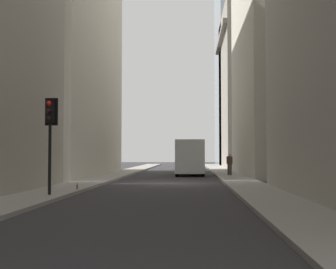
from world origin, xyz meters
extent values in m
plane|color=#302D30|center=(0.00, 0.00, 0.00)|extent=(135.00, 135.00, 0.00)
cube|color=gray|center=(0.00, 4.50, 0.07)|extent=(90.00, 2.20, 0.14)
cube|color=gray|center=(0.00, -4.50, 0.07)|extent=(90.00, 2.20, 0.14)
cube|color=beige|center=(10.31, -10.60, 11.14)|extent=(16.05, 10.00, 22.28)
cube|color=gray|center=(31.50, -10.60, 10.11)|extent=(16.24, 10.00, 20.23)
cube|color=gray|center=(31.50, -5.35, 16.88)|extent=(16.24, 0.50, 0.60)
cube|color=beige|center=(8.76, 10.60, 11.79)|extent=(19.01, 10.00, 23.57)
cube|color=silver|center=(9.11, -1.40, 1.54)|extent=(4.60, 2.25, 2.60)
cube|color=#38383D|center=(12.31, -1.40, 1.19)|extent=(1.90, 2.25, 1.90)
cube|color=black|center=(12.31, -1.40, 1.79)|extent=(1.92, 2.09, 0.64)
cylinder|color=black|center=(12.31, -2.38, 0.44)|extent=(0.88, 0.28, 0.88)
cylinder|color=black|center=(12.31, -0.41, 0.44)|extent=(0.88, 0.28, 0.88)
cylinder|color=black|center=(7.71, -2.38, 0.44)|extent=(0.88, 0.28, 0.88)
cylinder|color=black|center=(7.71, -0.41, 0.44)|extent=(0.88, 0.28, 0.88)
cube|color=black|center=(23.85, -1.40, 0.53)|extent=(4.30, 1.78, 0.70)
cube|color=black|center=(23.65, -1.40, 1.15)|extent=(2.10, 1.58, 0.54)
cylinder|color=black|center=(25.20, -2.18, 0.32)|extent=(0.64, 0.22, 0.64)
cylinder|color=black|center=(25.20, -0.62, 0.32)|extent=(0.64, 0.22, 0.64)
cylinder|color=black|center=(22.50, -2.18, 0.32)|extent=(0.64, 0.22, 0.64)
cylinder|color=black|center=(22.50, -0.62, 0.32)|extent=(0.64, 0.22, 0.64)
cylinder|color=black|center=(-9.33, 4.04, 1.56)|extent=(0.12, 0.12, 2.84)
cube|color=black|center=(-9.33, 4.04, 3.43)|extent=(0.28, 0.32, 0.90)
cube|color=black|center=(-9.17, 4.04, 3.43)|extent=(0.03, 0.52, 1.10)
sphere|color=red|center=(-9.49, 4.04, 3.73)|extent=(0.20, 0.20, 0.20)
sphere|color=black|center=(-9.49, 4.04, 3.43)|extent=(0.20, 0.20, 0.20)
sphere|color=black|center=(-9.49, 4.04, 3.13)|extent=(0.20, 0.20, 0.20)
cylinder|color=#473D33|center=(7.50, -4.50, 0.56)|extent=(0.16, 0.16, 0.85)
cylinder|color=#473D33|center=(7.50, -4.33, 0.56)|extent=(0.16, 0.16, 0.85)
cube|color=#4C3828|center=(7.50, -4.42, 1.28)|extent=(0.26, 0.44, 0.58)
sphere|color=tan|center=(7.50, -4.42, 1.72)|extent=(0.22, 0.22, 0.22)
cylinder|color=brown|center=(-6.59, 3.65, 0.24)|extent=(0.07, 0.07, 0.20)
cylinder|color=brown|center=(-6.59, 3.65, 0.38)|extent=(0.03, 0.03, 0.07)
camera|label=1|loc=(-26.57, -1.56, 1.74)|focal=47.53mm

